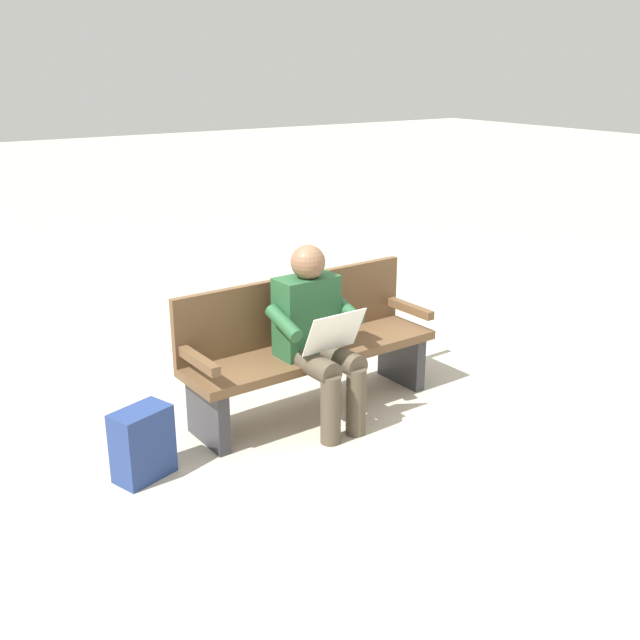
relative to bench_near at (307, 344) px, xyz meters
name	(u,v)px	position (x,y,z in m)	size (l,w,h in m)	color
ground_plane	(313,409)	(0.00, 0.07, -0.46)	(40.00, 40.00, 0.00)	#B7AD99
bench_near	(307,344)	(0.00, 0.00, 0.00)	(1.82, 0.56, 0.90)	brown
person_seated	(317,332)	(0.07, 0.24, 0.17)	(0.58, 0.59, 1.18)	#23512D
backpack	(142,444)	(1.28, 0.27, -0.25)	(0.37, 0.31, 0.42)	navy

